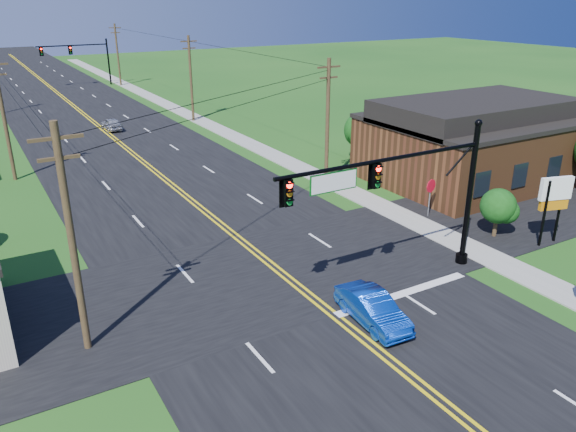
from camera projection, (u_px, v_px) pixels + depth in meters
ground at (452, 416)px, 18.45m from camera, size 260.00×260.00×0.00m
road_main at (98, 127)px, 58.58m from camera, size 16.00×220.00×0.04m
road_cross at (275, 271)px, 28.08m from camera, size 70.00×10.00×0.04m
sidewalk at (230, 134)px, 55.48m from camera, size 2.00×160.00×0.08m
signal_mast_main at (402, 190)px, 25.17m from camera, size 11.30×0.60×7.48m
signal_mast_far at (78, 55)px, 83.09m from camera, size 10.98×0.60×7.48m
brick_building at (471, 148)px, 41.43m from camera, size 14.20×11.20×4.70m
utility_pole_left_a at (71, 238)px, 20.28m from camera, size 1.80×0.28×9.00m
utility_pole_left_b at (4, 117)px, 40.35m from camera, size 1.80×0.28×9.00m
utility_pole_right_a at (327, 121)px, 38.98m from camera, size 1.80×0.28×9.00m
utility_pole_right_b at (191, 77)px, 59.85m from camera, size 1.80×0.28×9.00m
utility_pole_right_c at (118, 54)px, 83.94m from camera, size 1.80×0.28×9.00m
tree_right_back at (362, 130)px, 45.89m from camera, size 3.00×3.00×4.10m
shrub_corner at (498, 206)px, 31.51m from camera, size 2.00×2.00×2.86m
blue_car at (372, 309)px, 23.43m from camera, size 1.68×4.12×1.33m
distant_car at (112, 124)px, 57.15m from camera, size 1.58×3.65×1.23m
stop_sign at (431, 190)px, 34.44m from camera, size 0.86×0.20×2.45m
pylon_sign at (555, 196)px, 30.20m from camera, size 1.88×0.78×3.88m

